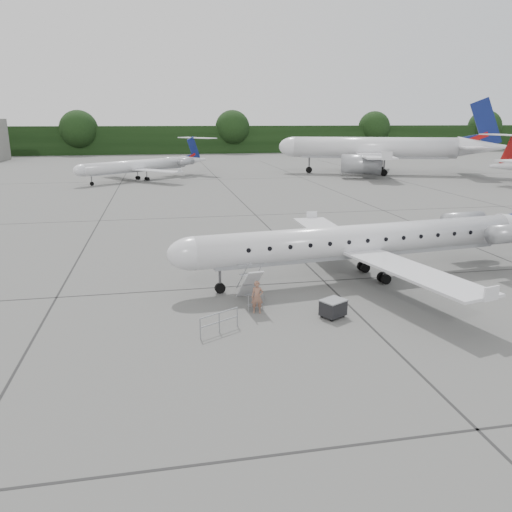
{
  "coord_description": "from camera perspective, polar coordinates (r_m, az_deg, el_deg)",
  "views": [
    {
      "loc": [
        -12.92,
        -22.59,
        9.86
      ],
      "look_at": [
        -7.7,
        4.45,
        2.3
      ],
      "focal_mm": 35.0,
      "sensor_mm": 36.0,
      "label": 1
    }
  ],
  "objects": [
    {
      "name": "ground",
      "position": [
        27.83,
        17.69,
        -6.17
      ],
      "size": [
        320.0,
        320.0,
        0.0
      ],
      "primitive_type": "plane",
      "color": "slate",
      "rests_on": "ground"
    },
    {
      "name": "passenger",
      "position": [
        26.19,
        0.14,
        -4.72
      ],
      "size": [
        0.7,
        0.53,
        1.75
      ],
      "primitive_type": "imported",
      "rotation": [
        0.0,
        0.0,
        -0.19
      ],
      "color": "#845A48",
      "rests_on": "ground"
    },
    {
      "name": "bg_narrowbody",
      "position": [
        96.14,
        13.38,
        13.07
      ],
      "size": [
        44.38,
        38.23,
        13.41
      ],
      "primitive_type": null,
      "rotation": [
        0.0,
        0.0,
        -0.36
      ],
      "color": "silver",
      "rests_on": "ground"
    },
    {
      "name": "bg_regional_left",
      "position": [
        86.05,
        -13.48,
        10.62
      ],
      "size": [
        31.73,
        30.66,
        6.77
      ],
      "primitive_type": null,
      "rotation": [
        0.0,
        0.0,
        0.68
      ],
      "color": "silver",
      "rests_on": "ground"
    },
    {
      "name": "treeline",
      "position": [
        153.25,
        -6.24,
        13.08
      ],
      "size": [
        260.0,
        4.0,
        8.0
      ],
      "primitive_type": "cube",
      "color": "black",
      "rests_on": "ground"
    },
    {
      "name": "main_regional_jet",
      "position": [
        31.84,
        12.1,
        3.5
      ],
      "size": [
        29.51,
        22.82,
        7.02
      ],
      "primitive_type": null,
      "rotation": [
        0.0,
        0.0,
        0.12
      ],
      "color": "silver",
      "rests_on": "ground"
    },
    {
      "name": "baggage_cart",
      "position": [
        26.05,
        8.8,
        -5.89
      ],
      "size": [
        1.47,
        1.39,
        1.01
      ],
      "primitive_type": null,
      "rotation": [
        0.0,
        0.0,
        0.51
      ],
      "color": "black",
      "rests_on": "ground"
    },
    {
      "name": "safety_railing",
      "position": [
        24.04,
        -4.22,
        -7.61
      ],
      "size": [
        1.95,
        1.16,
        1.0
      ],
      "primitive_type": null,
      "rotation": [
        0.0,
        0.0,
        0.52
      ],
      "color": "gray",
      "rests_on": "ground"
    },
    {
      "name": "airstair",
      "position": [
        27.33,
        -0.73,
        -3.34
      ],
      "size": [
        1.13,
        2.5,
        2.2
      ],
      "primitive_type": null,
      "rotation": [
        0.0,
        0.0,
        0.12
      ],
      "color": "silver",
      "rests_on": "ground"
    }
  ]
}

